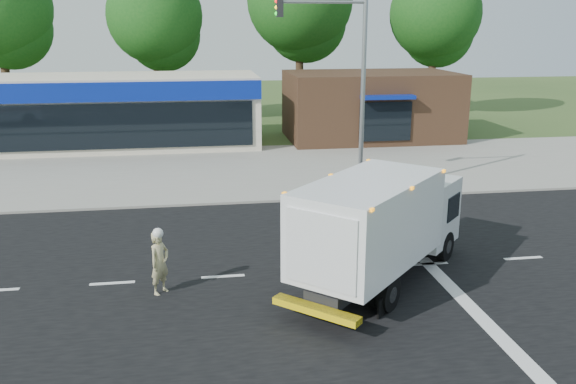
{
  "coord_description": "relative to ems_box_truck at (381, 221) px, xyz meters",
  "views": [
    {
      "loc": [
        -3.61,
        -15.83,
        6.83
      ],
      "look_at": [
        -0.79,
        2.44,
        1.7
      ],
      "focal_mm": 38.0,
      "sensor_mm": 36.0,
      "label": 1
    }
  ],
  "objects": [
    {
      "name": "ground",
      "position": [
        -1.18,
        1.01,
        -1.76
      ],
      "size": [
        120.0,
        120.0,
        0.0
      ],
      "primitive_type": "plane",
      "color": "#385123",
      "rests_on": "ground"
    },
    {
      "name": "traffic_signal_pole",
      "position": [
        1.17,
        8.61,
        3.17
      ],
      "size": [
        3.51,
        0.25,
        8.0
      ],
      "color": "gray",
      "rests_on": "ground"
    },
    {
      "name": "road_asphalt",
      "position": [
        -1.18,
        1.01,
        -1.75
      ],
      "size": [
        60.0,
        14.0,
        0.02
      ],
      "primitive_type": "cube",
      "color": "black",
      "rests_on": "ground"
    },
    {
      "name": "sidewalk",
      "position": [
        -1.18,
        9.21,
        -1.7
      ],
      "size": [
        60.0,
        2.4,
        0.12
      ],
      "primitive_type": "cube",
      "color": "gray",
      "rests_on": "ground"
    },
    {
      "name": "lane_markings",
      "position": [
        0.17,
        -0.34,
        -1.74
      ],
      "size": [
        55.2,
        7.0,
        0.01
      ],
      "color": "silver",
      "rests_on": "road_asphalt"
    },
    {
      "name": "brown_storefront",
      "position": [
        5.82,
        21.0,
        0.24
      ],
      "size": [
        10.0,
        6.7,
        4.0
      ],
      "color": "#382316",
      "rests_on": "ground"
    },
    {
      "name": "retail_strip_mall",
      "position": [
        -10.18,
        20.94,
        0.26
      ],
      "size": [
        18.0,
        6.2,
        4.0
      ],
      "color": "beige",
      "rests_on": "ground"
    },
    {
      "name": "ems_box_truck",
      "position": [
        0.0,
        0.0,
        0.0
      ],
      "size": [
        6.24,
        6.46,
        3.05
      ],
      "rotation": [
        0.0,
        0.0,
        0.82
      ],
      "color": "black",
      "rests_on": "ground"
    },
    {
      "name": "parking_apron",
      "position": [
        -1.18,
        15.01,
        -1.75
      ],
      "size": [
        60.0,
        9.0,
        0.02
      ],
      "primitive_type": "cube",
      "color": "gray",
      "rests_on": "ground"
    },
    {
      "name": "emergency_worker",
      "position": [
        -5.83,
        0.22,
        -0.87
      ],
      "size": [
        0.7,
        0.73,
        1.8
      ],
      "rotation": [
        0.0,
        0.0,
        0.87
      ],
      "color": "tan",
      "rests_on": "ground"
    },
    {
      "name": "background_trees",
      "position": [
        -2.03,
        29.18,
        5.62
      ],
      "size": [
        36.77,
        7.39,
        12.1
      ],
      "color": "#332114",
      "rests_on": "ground"
    }
  ]
}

